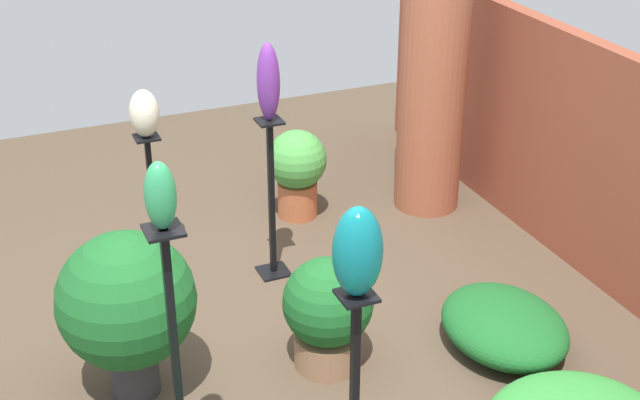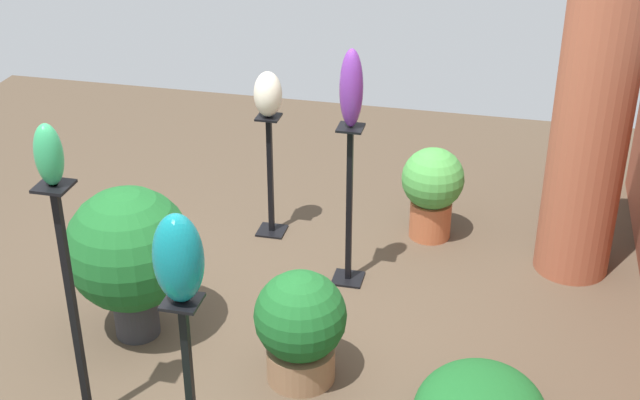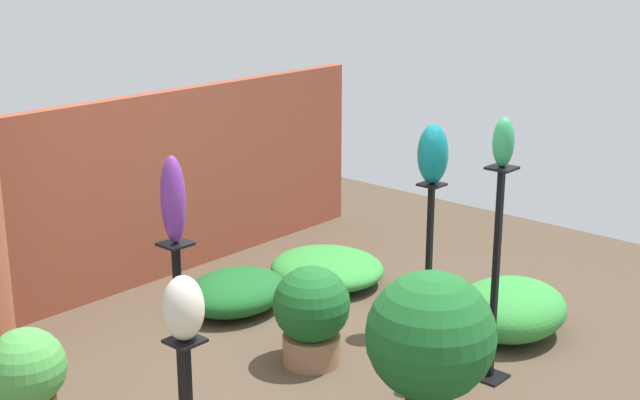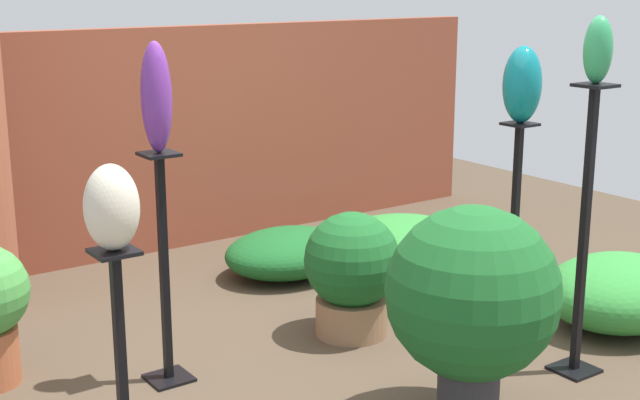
{
  "view_description": "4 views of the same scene",
  "coord_description": "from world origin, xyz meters",
  "px_view_note": "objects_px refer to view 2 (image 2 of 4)",
  "views": [
    {
      "loc": [
        4.01,
        -1.4,
        3.18
      ],
      "look_at": [
        0.09,
        0.25,
        1.01
      ],
      "focal_mm": 50.0,
      "sensor_mm": 36.0,
      "label": 1
    },
    {
      "loc": [
        4.07,
        1.28,
        3.25
      ],
      "look_at": [
        0.26,
        0.39,
        1.19
      ],
      "focal_mm": 50.0,
      "sensor_mm": 36.0,
      "label": 2
    },
    {
      "loc": [
        -3.83,
        -3.4,
        2.73
      ],
      "look_at": [
        0.17,
        0.17,
        1.16
      ],
      "focal_mm": 50.0,
      "sensor_mm": 36.0,
      "label": 3
    },
    {
      "loc": [
        -2.56,
        -3.32,
        1.88
      ],
      "look_at": [
        0.06,
        0.38,
        0.74
      ],
      "focal_mm": 50.0,
      "sensor_mm": 36.0,
      "label": 4
    }
  ],
  "objects_px": {
    "art_vase_teal": "(178,258)",
    "pedestal_violet": "(349,213)",
    "potted_plant_walkway_edge": "(300,325)",
    "brick_pillar": "(598,83)",
    "art_vase_ivory": "(268,94)",
    "potted_plant_mid_left": "(432,188)",
    "art_vase_violet": "(351,88)",
    "potted_plant_front_left": "(130,252)",
    "pedestal_jade": "(75,320)",
    "pedestal_ivory": "(270,181)",
    "art_vase_jade": "(49,155)"
  },
  "relations": [
    {
      "from": "potted_plant_front_left",
      "to": "potted_plant_mid_left",
      "type": "xyz_separation_m",
      "value": [
        -1.59,
        1.59,
        -0.18
      ]
    },
    {
      "from": "art_vase_violet",
      "to": "art_vase_jade",
      "type": "bearing_deg",
      "value": -32.51
    },
    {
      "from": "potted_plant_front_left",
      "to": "art_vase_teal",
      "type": "bearing_deg",
      "value": 35.24
    },
    {
      "from": "art_vase_ivory",
      "to": "pedestal_ivory",
      "type": "bearing_deg",
      "value": 0.0
    },
    {
      "from": "art_vase_teal",
      "to": "potted_plant_walkway_edge",
      "type": "distance_m",
      "value": 1.37
    },
    {
      "from": "potted_plant_mid_left",
      "to": "potted_plant_walkway_edge",
      "type": "bearing_deg",
      "value": -16.21
    },
    {
      "from": "pedestal_ivory",
      "to": "art_vase_teal",
      "type": "height_order",
      "value": "art_vase_teal"
    },
    {
      "from": "potted_plant_mid_left",
      "to": "art_vase_teal",
      "type": "bearing_deg",
      "value": -16.25
    },
    {
      "from": "art_vase_jade",
      "to": "potted_plant_walkway_edge",
      "type": "bearing_deg",
      "value": 121.17
    },
    {
      "from": "art_vase_teal",
      "to": "art_vase_violet",
      "type": "height_order",
      "value": "art_vase_violet"
    },
    {
      "from": "brick_pillar",
      "to": "pedestal_jade",
      "type": "bearing_deg",
      "value": -49.19
    },
    {
      "from": "art_vase_teal",
      "to": "brick_pillar",
      "type": "bearing_deg",
      "value": 144.53
    },
    {
      "from": "pedestal_violet",
      "to": "art_vase_ivory",
      "type": "xyz_separation_m",
      "value": [
        -0.51,
        -0.68,
        0.57
      ]
    },
    {
      "from": "pedestal_ivory",
      "to": "art_vase_ivory",
      "type": "xyz_separation_m",
      "value": [
        0.0,
        0.0,
        0.66
      ]
    },
    {
      "from": "art_vase_ivory",
      "to": "potted_plant_walkway_edge",
      "type": "height_order",
      "value": "art_vase_ivory"
    },
    {
      "from": "potted_plant_front_left",
      "to": "art_vase_violet",
      "type": "bearing_deg",
      "value": 127.6
    },
    {
      "from": "brick_pillar",
      "to": "potted_plant_mid_left",
      "type": "distance_m",
      "value": 1.38
    },
    {
      "from": "pedestal_violet",
      "to": "potted_plant_front_left",
      "type": "relative_size",
      "value": 1.15
    },
    {
      "from": "pedestal_violet",
      "to": "potted_plant_mid_left",
      "type": "height_order",
      "value": "pedestal_violet"
    },
    {
      "from": "art_vase_teal",
      "to": "pedestal_violet",
      "type": "bearing_deg",
      "value": 170.58
    },
    {
      "from": "art_vase_teal",
      "to": "potted_plant_walkway_edge",
      "type": "bearing_deg",
      "value": 163.69
    },
    {
      "from": "pedestal_ivory",
      "to": "brick_pillar",
      "type": "bearing_deg",
      "value": 89.9
    },
    {
      "from": "brick_pillar",
      "to": "potted_plant_walkway_edge",
      "type": "distance_m",
      "value": 2.38
    },
    {
      "from": "pedestal_ivory",
      "to": "art_vase_violet",
      "type": "height_order",
      "value": "art_vase_violet"
    },
    {
      "from": "potted_plant_front_left",
      "to": "pedestal_violet",
      "type": "bearing_deg",
      "value": 127.6
    },
    {
      "from": "art_vase_violet",
      "to": "potted_plant_mid_left",
      "type": "relative_size",
      "value": 0.73
    },
    {
      "from": "art_vase_violet",
      "to": "art_vase_ivory",
      "type": "relative_size",
      "value": 1.56
    },
    {
      "from": "pedestal_violet",
      "to": "art_vase_violet",
      "type": "distance_m",
      "value": 0.85
    },
    {
      "from": "art_vase_ivory",
      "to": "potted_plant_mid_left",
      "type": "height_order",
      "value": "art_vase_ivory"
    },
    {
      "from": "pedestal_violet",
      "to": "pedestal_ivory",
      "type": "height_order",
      "value": "pedestal_violet"
    },
    {
      "from": "pedestal_ivory",
      "to": "pedestal_jade",
      "type": "height_order",
      "value": "pedestal_jade"
    },
    {
      "from": "art_vase_jade",
      "to": "brick_pillar",
      "type": "bearing_deg",
      "value": 130.81
    },
    {
      "from": "pedestal_jade",
      "to": "potted_plant_front_left",
      "type": "distance_m",
      "value": 0.8
    },
    {
      "from": "pedestal_violet",
      "to": "potted_plant_front_left",
      "type": "distance_m",
      "value": 1.43
    },
    {
      "from": "art_vase_jade",
      "to": "potted_plant_front_left",
      "type": "relative_size",
      "value": 0.32
    },
    {
      "from": "potted_plant_walkway_edge",
      "to": "brick_pillar",
      "type": "bearing_deg",
      "value": 136.02
    },
    {
      "from": "pedestal_ivory",
      "to": "art_vase_ivory",
      "type": "distance_m",
      "value": 0.66
    },
    {
      "from": "brick_pillar",
      "to": "pedestal_violet",
      "type": "bearing_deg",
      "value": -70.87
    },
    {
      "from": "pedestal_violet",
      "to": "potted_plant_front_left",
      "type": "xyz_separation_m",
      "value": [
        0.87,
        -1.13,
        0.07
      ]
    },
    {
      "from": "pedestal_violet",
      "to": "potted_plant_front_left",
      "type": "height_order",
      "value": "pedestal_violet"
    },
    {
      "from": "potted_plant_walkway_edge",
      "to": "potted_plant_mid_left",
      "type": "height_order",
      "value": "potted_plant_mid_left"
    },
    {
      "from": "art_vase_ivory",
      "to": "potted_plant_walkway_edge",
      "type": "xyz_separation_m",
      "value": [
        1.57,
        0.62,
        -0.71
      ]
    },
    {
      "from": "pedestal_ivory",
      "to": "art_vase_jade",
      "type": "xyz_separation_m",
      "value": [
        2.18,
        -0.39,
        1.15
      ]
    },
    {
      "from": "pedestal_ivory",
      "to": "art_vase_violet",
      "type": "relative_size",
      "value": 1.84
    },
    {
      "from": "brick_pillar",
      "to": "pedestal_jade",
      "type": "relative_size",
      "value": 1.89
    },
    {
      "from": "art_vase_ivory",
      "to": "potted_plant_walkway_edge",
      "type": "relative_size",
      "value": 0.47
    },
    {
      "from": "art_vase_violet",
      "to": "potted_plant_front_left",
      "type": "height_order",
      "value": "art_vase_violet"
    },
    {
      "from": "pedestal_violet",
      "to": "pedestal_jade",
      "type": "xyz_separation_m",
      "value": [
        1.67,
        -1.06,
        0.14
      ]
    },
    {
      "from": "art_vase_ivory",
      "to": "potted_plant_front_left",
      "type": "distance_m",
      "value": 1.54
    },
    {
      "from": "pedestal_violet",
      "to": "art_vase_jade",
      "type": "distance_m",
      "value": 2.24
    }
  ]
}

